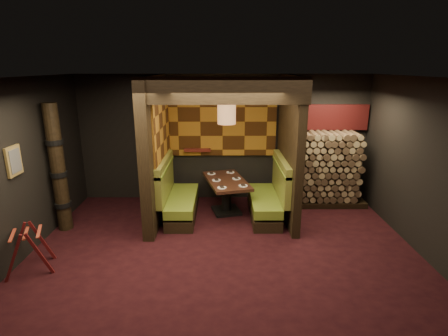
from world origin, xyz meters
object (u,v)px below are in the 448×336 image
totem_column (58,169)px  luggage_rack (28,247)px  pendant_lamp (227,112)px  booth_bench_right (269,198)px  dining_table (226,190)px  firewood_stack (327,169)px  booth_bench_left (177,198)px

totem_column → luggage_rack: bearing=-86.8°
pendant_lamp → totem_column: pendant_lamp is taller
luggage_rack → booth_bench_right: bearing=26.8°
dining_table → totem_column: size_ratio=0.63×
booth_bench_right → pendant_lamp: size_ratio=1.70×
booth_bench_right → totem_column: (-3.98, -0.55, 0.79)m
dining_table → totem_column: bearing=-166.1°
dining_table → pendant_lamp: size_ratio=1.61×
pendant_lamp → firewood_stack: size_ratio=0.54×
booth_bench_left → dining_table: 1.04m
booth_bench_right → dining_table: (-0.88, 0.22, 0.09)m
totem_column → firewood_stack: 5.49m
booth_bench_right → totem_column: size_ratio=0.67×
firewood_stack → booth_bench_left: bearing=-167.8°
dining_table → firewood_stack: 2.30m
dining_table → firewood_stack: bearing=12.2°
luggage_rack → pendant_lamp: bearing=35.2°
pendant_lamp → firewood_stack: pendant_lamp is taller
dining_table → totem_column: (-3.10, -0.77, 0.69)m
pendant_lamp → luggage_rack: (-3.02, -2.14, -1.76)m
firewood_stack → luggage_rack: bearing=-153.1°
booth_bench_left → pendant_lamp: size_ratio=1.70×
booth_bench_right → pendant_lamp: pendant_lamp is taller
pendant_lamp → totem_column: bearing=-167.0°
totem_column → firewood_stack: bearing=13.2°
firewood_stack → dining_table: bearing=-167.8°
booth_bench_left → firewood_stack: firewood_stack is taller
booth_bench_right → firewood_stack: 1.58m
booth_bench_left → totem_column: 2.30m
booth_bench_left → booth_bench_right: size_ratio=1.00×
booth_bench_left → luggage_rack: booth_bench_left is taller
booth_bench_left → totem_column: totem_column is taller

